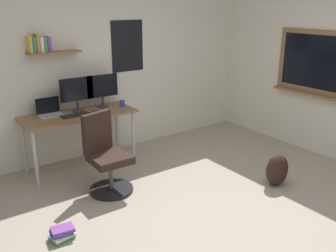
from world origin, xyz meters
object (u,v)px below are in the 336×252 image
at_px(laptop, 50,111).
at_px(backpack, 277,170).
at_px(monitor_secondary, 102,88).
at_px(desk, 79,119).
at_px(office_chair, 106,159).
at_px(coffee_mug, 122,103).
at_px(keyboard, 75,115).
at_px(book_stack_on_floor, 62,234).
at_px(monitor_primary, 77,92).
at_px(computer_mouse, 95,111).

relative_size(laptop, backpack, 0.76).
bearing_deg(laptop, monitor_secondary, -3.70).
bearing_deg(desk, office_chair, -91.98).
bearing_deg(coffee_mug, keyboard, -176.03).
bearing_deg(monitor_secondary, laptop, 176.30).
bearing_deg(desk, laptop, 156.47).
height_order(keyboard, book_stack_on_floor, keyboard).
bearing_deg(coffee_mug, monitor_secondary, 152.24).
xyz_separation_m(laptop, backpack, (2.07, -2.08, -0.61)).
distance_m(coffee_mug, backpack, 2.28).
height_order(monitor_secondary, keyboard, monitor_secondary).
height_order(laptop, monitor_secondary, monitor_secondary).
height_order(laptop, book_stack_on_floor, laptop).
distance_m(desk, coffee_mug, 0.66).
bearing_deg(monitor_primary, backpack, -50.19).
bearing_deg(computer_mouse, book_stack_on_floor, -126.71).
height_order(desk, book_stack_on_floor, desk).
distance_m(computer_mouse, book_stack_on_floor, 1.89).
bearing_deg(keyboard, laptop, 139.59).
bearing_deg(coffee_mug, backpack, -60.36).
height_order(backpack, book_stack_on_floor, backpack).
xyz_separation_m(keyboard, book_stack_on_floor, (-0.77, -1.40, -0.71)).
distance_m(keyboard, backpack, 2.65).
relative_size(desk, backpack, 3.68).
distance_m(laptop, book_stack_on_floor, 1.86).
xyz_separation_m(monitor_primary, coffee_mug, (0.61, -0.12, -0.22)).
relative_size(office_chair, coffee_mug, 10.33).
bearing_deg(book_stack_on_floor, computer_mouse, 53.29).
relative_size(laptop, computer_mouse, 2.98).
relative_size(desk, monitor_secondary, 3.21).
height_order(monitor_primary, coffee_mug, monitor_primary).
distance_m(computer_mouse, coffee_mug, 0.44).
distance_m(monitor_primary, keyboard, 0.33).
bearing_deg(desk, book_stack_on_floor, -119.62).
bearing_deg(book_stack_on_floor, laptop, 72.72).
bearing_deg(coffee_mug, monitor_primary, 168.48).
bearing_deg(keyboard, office_chair, -86.52).
bearing_deg(backpack, office_chair, 147.91).
height_order(desk, backpack, desk).
height_order(keyboard, computer_mouse, computer_mouse).
bearing_deg(computer_mouse, laptop, 157.67).
xyz_separation_m(computer_mouse, book_stack_on_floor, (-1.05, -1.40, -0.71)).
relative_size(monitor_primary, keyboard, 1.25).
bearing_deg(monitor_primary, office_chair, -94.06).
xyz_separation_m(keyboard, backpack, (1.81, -1.86, -0.56)).
distance_m(monitor_primary, coffee_mug, 0.66).
bearing_deg(book_stack_on_floor, monitor_secondary, 51.58).
relative_size(backpack, book_stack_on_floor, 1.65).
relative_size(office_chair, monitor_secondary, 2.05).
bearing_deg(monitor_primary, book_stack_on_floor, -119.11).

